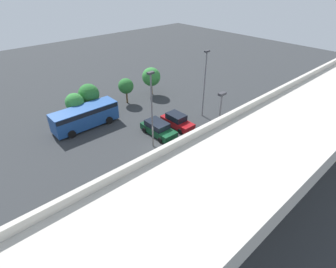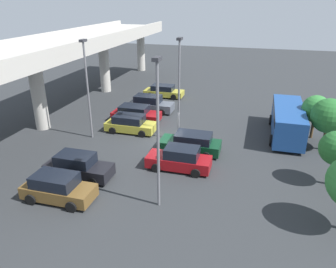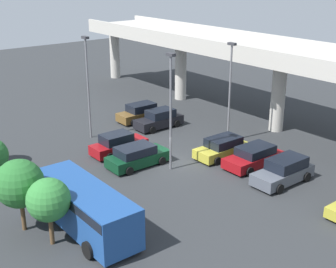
{
  "view_description": "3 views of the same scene",
  "coord_description": "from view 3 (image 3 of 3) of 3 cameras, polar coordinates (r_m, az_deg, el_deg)",
  "views": [
    {
      "loc": [
        15.58,
        18.06,
        16.56
      ],
      "look_at": [
        0.53,
        1.34,
        2.47
      ],
      "focal_mm": 28.0,
      "sensor_mm": 36.0,
      "label": 1
    },
    {
      "loc": [
        -24.04,
        -6.93,
        11.35
      ],
      "look_at": [
        -0.04,
        -0.18,
        0.79
      ],
      "focal_mm": 35.0,
      "sensor_mm": 36.0,
      "label": 2
    },
    {
      "loc": [
        24.95,
        -20.34,
        14.01
      ],
      "look_at": [
        0.29,
        -0.72,
        2.55
      ],
      "focal_mm": 50.0,
      "sensor_mm": 36.0,
      "label": 3
    }
  ],
  "objects": [
    {
      "name": "lamp_post_near_aisle",
      "position": [
        32.35,
        0.33,
        3.67
      ],
      "size": [
        0.7,
        0.35,
        8.45
      ],
      "color": "slate",
      "rests_on": "ground_plane"
    },
    {
      "name": "tree_front_far_right",
      "position": [
        25.04,
        -14.36,
        -7.81
      ],
      "size": [
        2.31,
        2.31,
        3.77
      ],
      "color": "brown",
      "rests_on": "ground_plane"
    },
    {
      "name": "highway_overpass",
      "position": [
        41.45,
        13.63,
        8.77
      ],
      "size": [
        54.41,
        7.13,
        7.74
      ],
      "color": "#BCB7AD",
      "rests_on": "ground_plane"
    },
    {
      "name": "shuttle_bus",
      "position": [
        26.41,
        -10.12,
        -8.49
      ],
      "size": [
        8.01,
        2.77,
        2.59
      ],
      "color": "#1E478C",
      "rests_on": "ground_plane"
    },
    {
      "name": "parked_car_4",
      "position": [
        36.21,
        6.63,
        -1.65
      ],
      "size": [
        2.12,
        4.46,
        1.55
      ],
      "rotation": [
        0.0,
        0.0,
        -1.57
      ],
      "color": "gold",
      "rests_on": "ground_plane"
    },
    {
      "name": "lamp_post_by_overpass",
      "position": [
        39.32,
        -9.76,
        6.46
      ],
      "size": [
        0.7,
        0.35,
        8.61
      ],
      "color": "slate",
      "rests_on": "ground_plane"
    },
    {
      "name": "ground_plane",
      "position": [
        35.11,
        0.62,
        -3.53
      ],
      "size": [
        113.92,
        113.92,
        0.0
      ],
      "primitive_type": "plane",
      "color": "#2D3033"
    },
    {
      "name": "parked_car_5",
      "position": [
        34.86,
        10.4,
        -2.73
      ],
      "size": [
        2.21,
        4.67,
        1.53
      ],
      "rotation": [
        0.0,
        0.0,
        -1.57
      ],
      "color": "maroon",
      "rests_on": "ground_plane"
    },
    {
      "name": "tree_front_right",
      "position": [
        26.66,
        -17.68,
        -5.79
      ],
      "size": [
        2.7,
        2.7,
        4.2
      ],
      "color": "brown",
      "rests_on": "ground_plane"
    },
    {
      "name": "parked_car_3",
      "position": [
        34.41,
        -3.77,
        -2.71
      ],
      "size": [
        2.2,
        4.7,
        1.58
      ],
      "rotation": [
        0.0,
        0.0,
        1.57
      ],
      "color": "#0C381E",
      "rests_on": "ground_plane"
    },
    {
      "name": "parked_car_1",
      "position": [
        42.39,
        -1.07,
        1.81
      ],
      "size": [
        2.02,
        4.52,
        1.68
      ],
      "rotation": [
        0.0,
        0.0,
        -1.57
      ],
      "color": "black",
      "rests_on": "ground_plane"
    },
    {
      "name": "parked_car_6",
      "position": [
        32.73,
        13.93,
        -4.4
      ],
      "size": [
        2.12,
        4.66,
        1.73
      ],
      "rotation": [
        0.0,
        0.0,
        -1.57
      ],
      "color": "#515660",
      "rests_on": "ground_plane"
    },
    {
      "name": "parked_car_0",
      "position": [
        44.36,
        -3.4,
        2.62
      ],
      "size": [
        2.05,
        4.31,
        1.65
      ],
      "rotation": [
        0.0,
        0.0,
        -1.57
      ],
      "color": "brown",
      "rests_on": "ground_plane"
    },
    {
      "name": "lamp_post_mid_lot",
      "position": [
        38.23,
        7.58,
        5.9
      ],
      "size": [
        0.7,
        0.35,
        8.25
      ],
      "color": "slate",
      "rests_on": "ground_plane"
    },
    {
      "name": "parked_car_2",
      "position": [
        36.75,
        -6.09,
        -1.25
      ],
      "size": [
        2.0,
        4.5,
        1.67
      ],
      "rotation": [
        0.0,
        0.0,
        1.57
      ],
      "color": "maroon",
      "rests_on": "ground_plane"
    }
  ]
}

